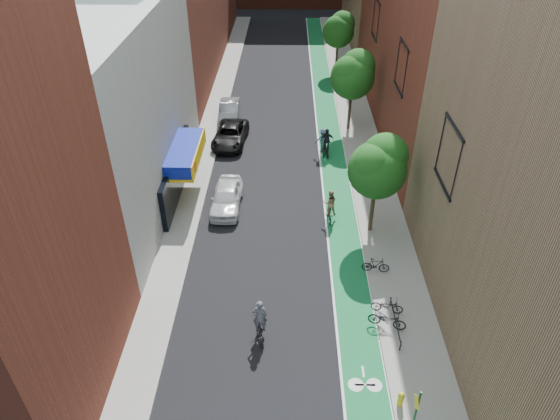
{
  "coord_description": "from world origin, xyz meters",
  "views": [
    {
      "loc": [
        0.53,
        -14.38,
        18.77
      ],
      "look_at": [
        0.1,
        10.05,
        1.5
      ],
      "focal_mm": 32.0,
      "sensor_mm": 36.0,
      "label": 1
    }
  ],
  "objects_px": {
    "parked_car_white": "(227,197)",
    "cyclist_lane_near": "(330,208)",
    "cyclist_lane_far": "(323,143)",
    "parked_car_silver": "(229,111)",
    "cyclist_lane_mid": "(327,145)",
    "fire_hydrant": "(401,399)",
    "cyclist_lead": "(260,325)",
    "parked_car_black": "(230,135)"
  },
  "relations": [
    {
      "from": "parked_car_silver",
      "to": "cyclist_lane_far",
      "type": "height_order",
      "value": "cyclist_lane_far"
    },
    {
      "from": "parked_car_silver",
      "to": "cyclist_lane_mid",
      "type": "height_order",
      "value": "cyclist_lane_mid"
    },
    {
      "from": "cyclist_lane_mid",
      "to": "fire_hydrant",
      "type": "height_order",
      "value": "cyclist_lane_mid"
    },
    {
      "from": "cyclist_lane_far",
      "to": "cyclist_lead",
      "type": "bearing_deg",
      "value": 72.39
    },
    {
      "from": "cyclist_lane_near",
      "to": "cyclist_lane_mid",
      "type": "distance_m",
      "value": 8.39
    },
    {
      "from": "cyclist_lane_near",
      "to": "fire_hydrant",
      "type": "relative_size",
      "value": 2.76
    },
    {
      "from": "parked_car_white",
      "to": "cyclist_lead",
      "type": "xyz_separation_m",
      "value": [
        2.71,
        -10.79,
        -0.03
      ]
    },
    {
      "from": "cyclist_lane_near",
      "to": "fire_hydrant",
      "type": "distance_m",
      "value": 13.41
    },
    {
      "from": "cyclist_lead",
      "to": "cyclist_lane_near",
      "type": "relative_size",
      "value": 1.06
    },
    {
      "from": "cyclist_lead",
      "to": "fire_hydrant",
      "type": "relative_size",
      "value": 2.93
    },
    {
      "from": "parked_car_white",
      "to": "fire_hydrant",
      "type": "xyz_separation_m",
      "value": [
        8.71,
        -14.48,
        -0.23
      ]
    },
    {
      "from": "parked_car_black",
      "to": "cyclist_lane_far",
      "type": "relative_size",
      "value": 2.41
    },
    {
      "from": "parked_car_white",
      "to": "cyclist_lead",
      "type": "relative_size",
      "value": 2.06
    },
    {
      "from": "cyclist_lead",
      "to": "cyclist_lane_far",
      "type": "xyz_separation_m",
      "value": [
        3.9,
        18.05,
        0.25
      ]
    },
    {
      "from": "parked_car_white",
      "to": "cyclist_lane_mid",
      "type": "relative_size",
      "value": 2.11
    },
    {
      "from": "parked_car_white",
      "to": "cyclist_lane_near",
      "type": "height_order",
      "value": "cyclist_lane_near"
    },
    {
      "from": "cyclist_lead",
      "to": "cyclist_lane_near",
      "type": "height_order",
      "value": "cyclist_lead"
    },
    {
      "from": "cyclist_lane_mid",
      "to": "cyclist_lead",
      "type": "bearing_deg",
      "value": 69.81
    },
    {
      "from": "cyclist_lane_mid",
      "to": "cyclist_lane_near",
      "type": "bearing_deg",
      "value": 80.92
    },
    {
      "from": "parked_car_white",
      "to": "cyclist_lane_mid",
      "type": "xyz_separation_m",
      "value": [
        6.91,
        7.14,
        0.11
      ]
    },
    {
      "from": "cyclist_lead",
      "to": "fire_hydrant",
      "type": "xyz_separation_m",
      "value": [
        6.0,
        -3.69,
        -0.2
      ]
    },
    {
      "from": "cyclist_lead",
      "to": "cyclist_lane_mid",
      "type": "relative_size",
      "value": 1.03
    },
    {
      "from": "parked_car_silver",
      "to": "fire_hydrant",
      "type": "bearing_deg",
      "value": -71.72
    },
    {
      "from": "parked_car_white",
      "to": "cyclist_lane_near",
      "type": "xyz_separation_m",
      "value": [
        6.61,
        -1.24,
        0.11
      ]
    },
    {
      "from": "parked_car_white",
      "to": "parked_car_silver",
      "type": "xyz_separation_m",
      "value": [
        -1.19,
        13.53,
        -0.02
      ]
    },
    {
      "from": "parked_car_silver",
      "to": "cyclist_lane_mid",
      "type": "relative_size",
      "value": 2.14
    },
    {
      "from": "parked_car_silver",
      "to": "cyclist_lane_mid",
      "type": "bearing_deg",
      "value": -39.42
    },
    {
      "from": "parked_car_white",
      "to": "cyclist_lane_far",
      "type": "relative_size",
      "value": 2.12
    },
    {
      "from": "fire_hydrant",
      "to": "cyclist_lane_near",
      "type": "bearing_deg",
      "value": 99.02
    },
    {
      "from": "parked_car_white",
      "to": "cyclist_lane_mid",
      "type": "height_order",
      "value": "cyclist_lane_mid"
    },
    {
      "from": "parked_car_white",
      "to": "fire_hydrant",
      "type": "distance_m",
      "value": 16.9
    },
    {
      "from": "cyclist_lane_near",
      "to": "cyclist_lane_far",
      "type": "height_order",
      "value": "cyclist_lane_far"
    },
    {
      "from": "cyclist_lead",
      "to": "cyclist_lane_far",
      "type": "bearing_deg",
      "value": -108.73
    },
    {
      "from": "parked_car_silver",
      "to": "parked_car_white",
      "type": "bearing_deg",
      "value": -86.15
    },
    {
      "from": "cyclist_lane_near",
      "to": "cyclist_lane_mid",
      "type": "height_order",
      "value": "cyclist_lane_mid"
    },
    {
      "from": "cyclist_lead",
      "to": "parked_car_silver",
      "type": "bearing_deg",
      "value": -87.42
    },
    {
      "from": "parked_car_black",
      "to": "cyclist_lane_mid",
      "type": "relative_size",
      "value": 2.4
    },
    {
      "from": "parked_car_white",
      "to": "fire_hydrant",
      "type": "relative_size",
      "value": 6.03
    },
    {
      "from": "parked_car_white",
      "to": "cyclist_lead",
      "type": "distance_m",
      "value": 11.12
    },
    {
      "from": "fire_hydrant",
      "to": "cyclist_lead",
      "type": "bearing_deg",
      "value": 148.43
    },
    {
      "from": "cyclist_lane_near",
      "to": "cyclist_lane_mid",
      "type": "bearing_deg",
      "value": -94.88
    },
    {
      "from": "parked_car_white",
      "to": "cyclist_lead",
      "type": "height_order",
      "value": "cyclist_lead"
    }
  ]
}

